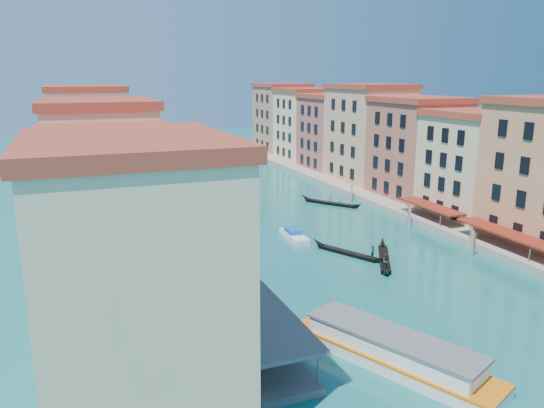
{
  "coord_description": "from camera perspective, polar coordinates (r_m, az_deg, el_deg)",
  "views": [
    {
      "loc": [
        -29.47,
        -26.35,
        22.63
      ],
      "look_at": [
        -3.94,
        39.58,
        5.48
      ],
      "focal_mm": 35.0,
      "sensor_mm": 36.0,
      "label": 1
    }
  ],
  "objects": [
    {
      "name": "motorboat_far",
      "position": [
        116.77,
        -4.24,
        2.68
      ],
      "size": [
        3.04,
        6.64,
        1.33
      ],
      "rotation": [
        0.0,
        0.0,
        -0.17
      ],
      "color": "silver",
      "rests_on": "ground"
    },
    {
      "name": "vaporetto_stop",
      "position": [
        45.84,
        -1.66,
        -13.91
      ],
      "size": [
        5.4,
        16.4,
        3.65
      ],
      "color": "#5E5D60",
      "rests_on": "ground"
    },
    {
      "name": "vaporetto_near",
      "position": [
        45.03,
        12.78,
        -15.16
      ],
      "size": [
        11.13,
        17.89,
        2.65
      ],
      "rotation": [
        0.0,
        0.0,
        0.43
      ],
      "color": "silver",
      "rests_on": "ground"
    },
    {
      "name": "restaurant_awnings",
      "position": [
        74.1,
        24.21,
        -2.97
      ],
      "size": [
        3.2,
        44.55,
        3.12
      ],
      "color": "maroon",
      "rests_on": "ground"
    },
    {
      "name": "motorboat_mid",
      "position": [
        75.63,
        2.36,
        -3.35
      ],
      "size": [
        2.54,
        7.02,
        1.43
      ],
      "rotation": [
        0.0,
        0.0,
        -0.05
      ],
      "color": "white",
      "rests_on": "ground"
    },
    {
      "name": "gondola_fore",
      "position": [
        69.73,
        8.16,
        -5.11
      ],
      "size": [
        5.98,
        10.66,
        2.3
      ],
      "rotation": [
        0.0,
        0.0,
        0.47
      ],
      "color": "black",
      "rests_on": "ground"
    },
    {
      "name": "left_bank_palazzos",
      "position": [
        92.0,
        -18.86,
        4.83
      ],
      "size": [
        12.8,
        128.4,
        21.0
      ],
      "color": "#C9BC90",
      "rests_on": "ground"
    },
    {
      "name": "mooring_poles_right",
      "position": [
        76.52,
        19.4,
        -3.35
      ],
      "size": [
        1.44,
        54.24,
        3.2
      ],
      "color": "brown",
      "rests_on": "ground"
    },
    {
      "name": "mooring_poles_left",
      "position": [
        45.23,
        -4.74,
        -14.56
      ],
      "size": [
        0.24,
        8.24,
        3.2
      ],
      "color": "brown",
      "rests_on": "ground"
    },
    {
      "name": "right_bank_palazzos",
      "position": [
        109.76,
        11.89,
        6.6
      ],
      "size": [
        12.8,
        128.4,
        21.0
      ],
      "color": "#97402D",
      "rests_on": "ground"
    },
    {
      "name": "gondola_right",
      "position": [
        67.97,
        11.99,
        -5.69
      ],
      "size": [
        7.34,
        11.59,
        2.57
      ],
      "rotation": [
        0.0,
        0.0,
        -0.53
      ],
      "color": "black",
      "rests_on": "ground"
    },
    {
      "name": "gondola_far",
      "position": [
        96.21,
        6.22,
        0.17
      ],
      "size": [
        8.21,
        10.72,
        1.79
      ],
      "rotation": [
        0.0,
        0.0,
        0.63
      ],
      "color": "black",
      "rests_on": "ground"
    },
    {
      "name": "quay",
      "position": [
        107.16,
        8.05,
        1.58
      ],
      "size": [
        4.0,
        140.0,
        1.0
      ],
      "primitive_type": "cube",
      "color": "gray",
      "rests_on": "ground"
    },
    {
      "name": "ground",
      "position": [
        45.55,
        24.43,
        -17.49
      ],
      "size": [
        400.0,
        400.0,
        0.0
      ],
      "primitive_type": "plane",
      "color": "#155E5E",
      "rests_on": "ground"
    },
    {
      "name": "vaporetto_far",
      "position": [
        102.81,
        -8.35,
        1.58
      ],
      "size": [
        6.33,
        21.4,
        3.14
      ],
      "rotation": [
        0.0,
        0.0,
        -0.07
      ],
      "color": "white",
      "rests_on": "ground"
    }
  ]
}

